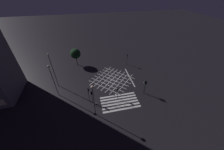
% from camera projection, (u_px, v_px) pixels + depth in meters
% --- Properties ---
extents(ground_plane, '(200.00, 200.00, 0.00)m').
position_uv_depth(ground_plane, '(112.00, 80.00, 37.83)').
color(ground_plane, black).
extents(road_markings, '(13.90, 18.40, 0.01)m').
position_uv_depth(road_markings, '(117.00, 90.00, 34.21)').
color(road_markings, silver).
rests_on(road_markings, ground_plane).
extents(traffic_light_median_south, '(0.36, 0.39, 3.35)m').
position_uv_depth(traffic_light_median_south, '(118.00, 91.00, 30.48)').
color(traffic_light_median_south, black).
rests_on(traffic_light_median_south, ground_plane).
extents(traffic_light_se_cross, '(0.36, 0.39, 4.01)m').
position_uv_depth(traffic_light_se_cross, '(146.00, 85.00, 31.69)').
color(traffic_light_se_cross, black).
rests_on(traffic_light_se_cross, ground_plane).
extents(traffic_light_se_main, '(0.39, 0.36, 4.43)m').
position_uv_depth(traffic_light_se_main, '(145.00, 84.00, 31.31)').
color(traffic_light_se_main, black).
rests_on(traffic_light_se_main, ground_plane).
extents(traffic_light_ne_cross, '(0.36, 0.39, 4.19)m').
position_uv_depth(traffic_light_ne_cross, '(127.00, 57.00, 42.83)').
color(traffic_light_ne_cross, black).
rests_on(traffic_light_ne_cross, ground_plane).
extents(traffic_light_sw_main, '(0.39, 0.36, 4.28)m').
position_uv_depth(traffic_light_sw_main, '(89.00, 92.00, 29.30)').
color(traffic_light_sw_main, black).
rests_on(traffic_light_sw_main, ground_plane).
extents(traffic_light_sw_cross, '(0.36, 0.39, 3.52)m').
position_uv_depth(traffic_light_sw_cross, '(92.00, 95.00, 29.33)').
color(traffic_light_sw_cross, black).
rests_on(traffic_light_sw_cross, ground_plane).
extents(street_lamp_east, '(0.62, 0.62, 8.55)m').
position_uv_depth(street_lamp_east, '(93.00, 94.00, 24.04)').
color(street_lamp_east, black).
rests_on(street_lamp_east, ground_plane).
extents(street_lamp_west, '(0.48, 0.48, 10.15)m').
position_uv_depth(street_lamp_west, '(52.00, 66.00, 31.59)').
color(street_lamp_west, black).
rests_on(street_lamp_west, ground_plane).
extents(street_lamp_far, '(0.54, 0.54, 9.12)m').
position_uv_depth(street_lamp_far, '(51.00, 75.00, 28.93)').
color(street_lamp_far, black).
rests_on(street_lamp_far, ground_plane).
extents(street_tree_near, '(3.44, 3.44, 6.09)m').
position_uv_depth(street_tree_near, '(75.00, 54.00, 42.04)').
color(street_tree_near, '#38281C').
rests_on(street_tree_near, ground_plane).
extents(pedestrian_railing, '(8.48, 1.91, 1.05)m').
position_uv_depth(pedestrian_railing, '(112.00, 103.00, 29.61)').
color(pedestrian_railing, '#B7B7BC').
rests_on(pedestrian_railing, ground_plane).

